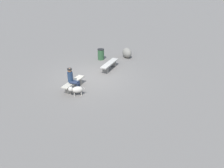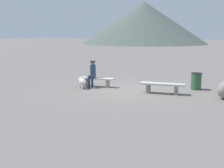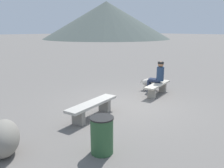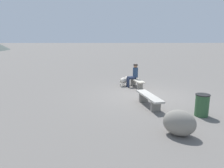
{
  "view_description": "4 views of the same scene",
  "coord_description": "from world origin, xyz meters",
  "px_view_note": "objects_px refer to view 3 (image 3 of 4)",
  "views": [
    {
      "loc": [
        8.56,
        7.98,
        5.55
      ],
      "look_at": [
        0.6,
        1.94,
        0.4
      ],
      "focal_mm": 34.01,
      "sensor_mm": 36.0,
      "label": 1
    },
    {
      "loc": [
        -5.3,
        11.11,
        2.58
      ],
      "look_at": [
        -0.16,
        1.91,
        0.6
      ],
      "focal_mm": 43.3,
      "sensor_mm": 36.0,
      "label": 2
    },
    {
      "loc": [
        -5.53,
        -4.81,
        2.5
      ],
      "look_at": [
        0.52,
        1.46,
        0.4
      ],
      "focal_mm": 36.74,
      "sensor_mm": 36.0,
      "label": 3
    },
    {
      "loc": [
        -9.62,
        1.7,
        2.68
      ],
      "look_at": [
        -0.65,
        1.52,
        0.71
      ],
      "focal_mm": 33.72,
      "sensor_mm": 36.0,
      "label": 4
    }
  ],
  "objects_px": {
    "seated_person": "(157,75)",
    "dog": "(150,82)",
    "boulder": "(4,138)",
    "trash_bin": "(102,135)",
    "bench_right": "(158,87)",
    "bench_left": "(92,107)"
  },
  "relations": [
    {
      "from": "bench_right",
      "to": "dog",
      "type": "distance_m",
      "value": 0.77
    },
    {
      "from": "trash_bin",
      "to": "boulder",
      "type": "bearing_deg",
      "value": 138.89
    },
    {
      "from": "bench_right",
      "to": "trash_bin",
      "type": "bearing_deg",
      "value": -171.05
    },
    {
      "from": "seated_person",
      "to": "dog",
      "type": "xyz_separation_m",
      "value": [
        0.25,
        0.5,
        -0.4
      ]
    },
    {
      "from": "seated_person",
      "to": "bench_right",
      "type": "bearing_deg",
      "value": -157.79
    },
    {
      "from": "bench_left",
      "to": "bench_right",
      "type": "height_order",
      "value": "bench_left"
    },
    {
      "from": "bench_right",
      "to": "boulder",
      "type": "relative_size",
      "value": 1.88
    },
    {
      "from": "dog",
      "to": "trash_bin",
      "type": "bearing_deg",
      "value": -113.47
    },
    {
      "from": "bench_left",
      "to": "bench_right",
      "type": "distance_m",
      "value": 3.29
    },
    {
      "from": "dog",
      "to": "boulder",
      "type": "bearing_deg",
      "value": -130.04
    },
    {
      "from": "bench_right",
      "to": "dog",
      "type": "height_order",
      "value": "dog"
    },
    {
      "from": "dog",
      "to": "trash_bin",
      "type": "height_order",
      "value": "trash_bin"
    },
    {
      "from": "boulder",
      "to": "bench_right",
      "type": "bearing_deg",
      "value": 3.97
    },
    {
      "from": "trash_bin",
      "to": "bench_right",
      "type": "bearing_deg",
      "value": 21.25
    },
    {
      "from": "bench_right",
      "to": "trash_bin",
      "type": "relative_size",
      "value": 2.19
    },
    {
      "from": "trash_bin",
      "to": "seated_person",
      "type": "bearing_deg",
      "value": 22.12
    },
    {
      "from": "bench_left",
      "to": "boulder",
      "type": "bearing_deg",
      "value": 175.26
    },
    {
      "from": "dog",
      "to": "boulder",
      "type": "height_order",
      "value": "boulder"
    },
    {
      "from": "bench_left",
      "to": "boulder",
      "type": "xyz_separation_m",
      "value": [
        -2.57,
        -0.34,
        0.04
      ]
    },
    {
      "from": "trash_bin",
      "to": "boulder",
      "type": "distance_m",
      "value": 1.97
    },
    {
      "from": "bench_left",
      "to": "boulder",
      "type": "relative_size",
      "value": 2.13
    },
    {
      "from": "seated_person",
      "to": "boulder",
      "type": "bearing_deg",
      "value": 167.26
    }
  ]
}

